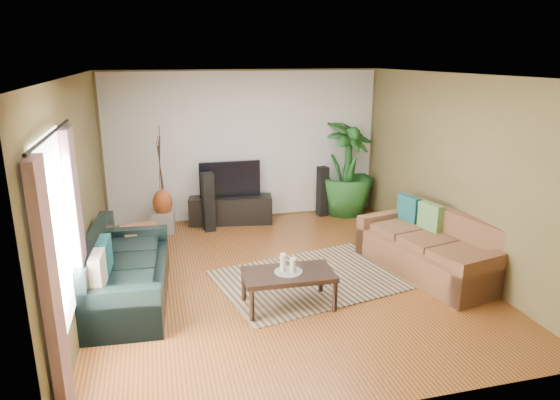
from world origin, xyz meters
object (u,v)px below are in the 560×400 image
object	(u,v)px
coffee_table	(288,289)
tv_stand	(231,210)
sofa_right	(429,243)
vase	(163,203)
sofa_left	(128,267)
speaker_right	(322,191)
side_table	(142,245)
speaker_left	(208,202)
pedestal	(164,222)
potted_plant	(347,168)
television	(230,179)

from	to	relation	value
coffee_table	tv_stand	distance (m)	3.30
sofa_right	vase	xyz separation A→B (m)	(-3.52, 2.63, 0.10)
sofa_right	tv_stand	world-z (taller)	sofa_right
sofa_left	speaker_right	distance (m)	4.33
sofa_right	side_table	xyz separation A→B (m)	(-3.87, 1.32, -0.16)
speaker_left	pedestal	distance (m)	0.84
tv_stand	potted_plant	distance (m)	2.31
sofa_left	coffee_table	xyz separation A→B (m)	(1.87, -0.67, -0.20)
sofa_left	vase	xyz separation A→B (m)	(0.49, 2.44, 0.10)
tv_stand	sofa_left	bearing A→B (deg)	-112.93
sofa_right	potted_plant	world-z (taller)	potted_plant
television	pedestal	distance (m)	1.37
coffee_table	potted_plant	xyz separation A→B (m)	(2.04, 3.30, 0.67)
television	speaker_left	distance (m)	0.62
sofa_right	potted_plant	xyz separation A→B (m)	(-0.11, 2.82, 0.47)
sofa_left	coffee_table	size ratio (longest dim) A/B	1.94
speaker_right	side_table	distance (m)	3.62
tv_stand	television	distance (m)	0.57
tv_stand	coffee_table	bearing A→B (deg)	-77.07
coffee_table	speaker_left	bearing A→B (deg)	104.02
television	speaker_right	world-z (taller)	television
television	side_table	distance (m)	2.22
sofa_right	television	distance (m)	3.68
sofa_left	side_table	xyz separation A→B (m)	(0.15, 1.13, -0.16)
sofa_left	vase	size ratio (longest dim) A/B	4.59
tv_stand	side_table	size ratio (longest dim) A/B	2.75
speaker_right	pedestal	bearing A→B (deg)	172.92
sofa_left	speaker_left	bearing A→B (deg)	-24.61
speaker_right	television	bearing A→B (deg)	169.16
sofa_left	speaker_left	xyz separation A→B (m)	(1.25, 2.31, 0.09)
pedestal	side_table	bearing A→B (deg)	-104.93
coffee_table	pedestal	xyz separation A→B (m)	(-1.38, 3.10, -0.04)
sofa_right	television	world-z (taller)	television
sofa_left	tv_stand	size ratio (longest dim) A/B	1.42
sofa_right	speaker_right	bearing A→B (deg)	178.70
pedestal	speaker_right	bearing A→B (deg)	3.76
tv_stand	side_table	distance (m)	2.15
speaker_left	vase	xyz separation A→B (m)	(-0.76, 0.13, 0.01)
potted_plant	coffee_table	bearing A→B (deg)	-121.69
tv_stand	potted_plant	world-z (taller)	potted_plant
speaker_right	vase	size ratio (longest dim) A/B	2.06
television	sofa_left	bearing A→B (deg)	-122.71
tv_stand	vase	distance (m)	1.24
sofa_left	speaker_left	world-z (taller)	speaker_left
television	side_table	world-z (taller)	television
television	tv_stand	bearing A→B (deg)	0.00
speaker_left	pedestal	size ratio (longest dim) A/B	2.87
television	vase	world-z (taller)	television
coffee_table	speaker_right	size ratio (longest dim) A/B	1.15
sofa_left	sofa_right	distance (m)	4.02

